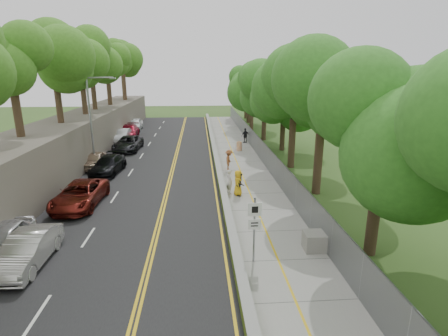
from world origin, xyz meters
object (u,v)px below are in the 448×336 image
object	(u,v)px
streetlight	(93,116)
construction_barrel	(239,146)
signpost	(254,223)
person_far	(245,136)
concrete_block	(317,241)
car_2	(80,195)
painter_0	(238,183)
car_0	(3,240)
car_1	(28,250)

from	to	relation	value
streetlight	construction_barrel	bearing A→B (deg)	22.97
signpost	streetlight	bearing A→B (deg)	124.08
person_far	concrete_block	bearing A→B (deg)	69.32
car_2	painter_0	xyz separation A→B (m)	(10.31, 1.20, 0.15)
signpost	concrete_block	size ratio (longest dim) A/B	2.37
streetlight	car_0	distance (m)	15.95
concrete_block	painter_0	size ratio (longest dim) A/B	0.73
person_far	construction_barrel	bearing A→B (deg)	52.56
car_0	person_far	size ratio (longest dim) A/B	2.43
car_0	painter_0	distance (m)	13.94
signpost	car_0	xyz separation A→B (m)	(-11.65, 1.54, -1.20)
car_2	person_far	world-z (taller)	person_far
construction_barrel	car_2	distance (m)	19.32
painter_0	car_1	bearing A→B (deg)	139.71
concrete_block	car_0	xyz separation A→B (m)	(-14.90, 0.65, 0.28)
streetlight	signpost	distance (m)	20.72
signpost	person_far	bearing A→B (deg)	83.29
car_2	person_far	size ratio (longest dim) A/B	3.09
concrete_block	car_0	world-z (taller)	car_0
signpost	concrete_block	world-z (taller)	signpost
signpost	person_far	size ratio (longest dim) A/B	1.77
concrete_block	person_far	distance (m)	25.88
concrete_block	person_far	xyz separation A→B (m)	(-0.10, 25.87, 0.44)
streetlight	car_2	xyz separation A→B (m)	(1.46, -9.44, -3.85)
streetlight	car_2	bearing A→B (deg)	-81.19
car_0	signpost	bearing A→B (deg)	-9.08
signpost	painter_0	world-z (taller)	signpost
streetlight	person_far	bearing A→B (deg)	33.62
car_1	car_2	size ratio (longest dim) A/B	0.81
signpost	car_1	xyz separation A→B (m)	(-10.05, 0.45, -1.20)
person_far	painter_0	bearing A→B (deg)	59.97
construction_barrel	painter_0	bearing A→B (deg)	-96.91
painter_0	signpost	bearing A→B (deg)	-170.91
signpost	car_2	distance (m)	12.64
car_2	painter_0	bearing A→B (deg)	9.02
car_0	painter_0	bearing A→B (deg)	29.73
construction_barrel	car_2	world-z (taller)	car_2
car_2	painter_0	size ratio (longest dim) A/B	3.02
car_1	car_2	bearing A→B (deg)	90.72
construction_barrel	painter_0	xyz separation A→B (m)	(-1.69, -13.95, 0.42)
car_2	person_far	xyz separation A→B (m)	(13.20, 19.18, 0.13)
signpost	car_1	size ratio (longest dim) A/B	0.70
concrete_block	person_far	bearing A→B (deg)	90.22
car_1	signpost	bearing A→B (deg)	-1.84
car_1	person_far	bearing A→B (deg)	64.08
car_1	painter_0	xyz separation A→B (m)	(10.31, 8.33, 0.18)
signpost	person_far	world-z (taller)	signpost
car_1	car_2	world-z (taller)	car_2
streetlight	person_far	world-z (taller)	streetlight
construction_barrel	car_0	xyz separation A→B (m)	(-13.60, -21.18, 0.24)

